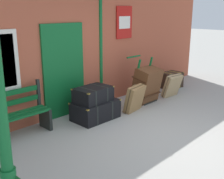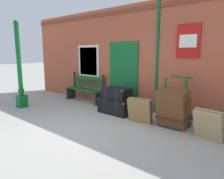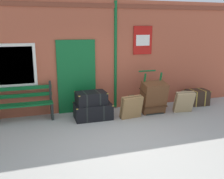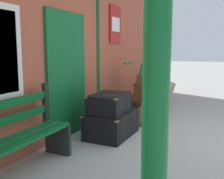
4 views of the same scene
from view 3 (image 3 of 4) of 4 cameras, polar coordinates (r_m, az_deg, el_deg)
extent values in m
plane|color=#A3A099|center=(5.63, 2.39, -12.02)|extent=(60.00, 60.00, 0.00)
cube|color=#AD5138|center=(7.60, -4.24, 7.39)|extent=(10.40, 0.30, 3.20)
cube|color=brown|center=(7.41, -4.13, 18.22)|extent=(10.40, 0.03, 0.12)
cube|color=#0F5B28|center=(7.41, -7.89, 2.82)|extent=(1.10, 0.05, 2.10)
cube|color=#093718|center=(7.40, -7.88, 2.80)|extent=(0.06, 0.02, 2.10)
cube|color=silver|center=(7.26, -20.62, 5.03)|extent=(1.04, 0.06, 1.16)
cube|color=silver|center=(7.24, -20.63, 5.01)|extent=(0.88, 0.02, 1.00)
cylinder|color=#0F5B28|center=(7.63, 0.77, 7.45)|extent=(0.09, 0.09, 3.14)
cube|color=#B7140F|center=(7.89, 6.87, 10.84)|extent=(0.60, 0.02, 0.84)
cube|color=white|center=(7.87, 6.91, 10.84)|extent=(0.44, 0.01, 0.32)
cube|color=#0F5B28|center=(7.01, -19.47, -3.56)|extent=(1.60, 0.09, 0.04)
cube|color=#0F5B28|center=(7.14, -19.44, -3.24)|extent=(1.60, 0.09, 0.04)
cube|color=#0F5B28|center=(7.28, -19.42, -2.93)|extent=(1.60, 0.09, 0.04)
cube|color=#0F5B28|center=(7.28, -19.53, -1.29)|extent=(1.60, 0.05, 0.10)
cube|color=#0F5B28|center=(7.24, -19.66, 0.24)|extent=(1.60, 0.05, 0.10)
cube|color=black|center=(7.22, -13.25, -4.50)|extent=(0.06, 0.40, 0.45)
cube|color=black|center=(7.27, -13.60, -0.24)|extent=(0.06, 0.06, 0.56)
cube|color=black|center=(7.03, -4.25, -4.79)|extent=(1.01, 0.66, 0.42)
cube|color=black|center=(6.99, -6.06, -4.95)|extent=(0.05, 0.65, 0.43)
cube|color=black|center=(7.08, -2.47, -4.63)|extent=(0.05, 0.65, 0.43)
cube|color=#B79338|center=(6.60, -7.79, -4.32)|extent=(0.05, 0.05, 0.02)
cube|color=#B79338|center=(6.81, 0.22, -3.63)|extent=(0.05, 0.05, 0.02)
cube|color=#B79338|center=(7.17, -8.56, -2.87)|extent=(0.05, 0.05, 0.02)
cube|color=#B79338|center=(7.36, -1.14, -2.28)|extent=(0.05, 0.05, 0.02)
cube|color=silver|center=(6.74, -3.95, -5.62)|extent=(0.36, 0.01, 0.10)
cube|color=black|center=(6.93, -4.68, -1.87)|extent=(0.82, 0.57, 0.32)
cube|color=black|center=(6.89, -6.12, -2.00)|extent=(0.06, 0.55, 0.33)
cube|color=black|center=(6.98, -3.25, -1.73)|extent=(0.06, 0.55, 0.33)
cube|color=#B79338|center=(6.57, -7.31, -1.48)|extent=(0.05, 0.05, 0.02)
cube|color=#B79338|center=(6.77, -1.03, -0.91)|extent=(0.05, 0.05, 0.02)
cube|color=#B79338|center=(7.04, -8.22, -0.46)|extent=(0.05, 0.05, 0.02)
cube|color=#B79338|center=(7.23, -2.33, 0.05)|extent=(0.05, 0.05, 0.02)
cube|color=black|center=(7.57, 9.14, -5.11)|extent=(0.56, 0.28, 0.03)
cube|color=#0F5B28|center=(7.47, 6.91, -0.69)|extent=(0.04, 0.32, 1.18)
cube|color=#0F5B28|center=(7.69, 10.30, -0.40)|extent=(0.04, 0.32, 1.18)
cylinder|color=#0F5B28|center=(7.70, 7.87, 4.13)|extent=(0.54, 0.04, 0.04)
cylinder|color=black|center=(7.62, 6.15, -3.74)|extent=(0.04, 0.32, 0.32)
cylinder|color=#B79338|center=(7.62, 6.15, -3.74)|extent=(0.07, 0.06, 0.06)
cylinder|color=black|center=(7.89, 10.42, -3.27)|extent=(0.04, 0.32, 0.32)
cylinder|color=#B79338|center=(7.89, 10.42, -3.27)|extent=(0.07, 0.06, 0.06)
cube|color=brown|center=(7.45, 9.20, -1.72)|extent=(0.68, 0.60, 0.95)
cube|color=#432715|center=(7.51, 9.15, -3.15)|extent=(0.70, 0.46, 0.11)
cube|color=#432715|center=(7.40, 9.26, -0.27)|extent=(0.70, 0.46, 0.11)
cube|color=tan|center=(7.73, 15.75, -2.68)|extent=(0.58, 0.41, 0.65)
cylinder|color=brown|center=(7.67, 15.77, -0.33)|extent=(0.16, 0.05, 0.03)
cube|color=brown|center=(7.73, 15.75, -2.68)|extent=(0.58, 0.29, 0.61)
cube|color=olive|center=(6.99, 4.34, -3.94)|extent=(0.63, 0.39, 0.64)
cylinder|color=brown|center=(6.93, 4.30, -1.35)|extent=(0.16, 0.05, 0.03)
cube|color=brown|center=(6.99, 4.34, -3.94)|extent=(0.62, 0.25, 0.62)
cube|color=#332319|center=(8.66, 18.39, -1.66)|extent=(0.71, 0.53, 0.48)
cube|color=#B79338|center=(8.58, 17.52, -1.74)|extent=(0.07, 0.49, 0.49)
cube|color=#B79338|center=(8.74, 19.24, -1.59)|extent=(0.07, 0.49, 0.49)
cube|color=#B79338|center=(8.26, 17.42, -0.69)|extent=(0.05, 0.05, 0.02)
cube|color=#B79338|center=(8.60, 21.08, -0.42)|extent=(0.05, 0.05, 0.02)
cube|color=#B79338|center=(8.62, 15.93, 0.02)|extent=(0.05, 0.05, 0.02)
cube|color=#B79338|center=(8.95, 19.50, 0.25)|extent=(0.05, 0.05, 0.02)
camera|label=1|loc=(3.30, -68.44, 3.75)|focal=45.33mm
camera|label=2|loc=(5.60, 52.52, 1.30)|focal=33.32mm
camera|label=4|loc=(5.41, -45.91, -0.76)|focal=43.23mm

